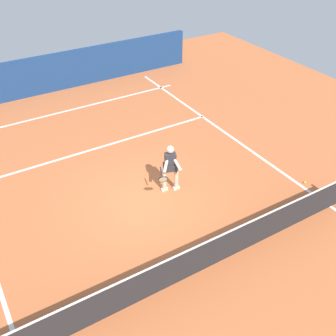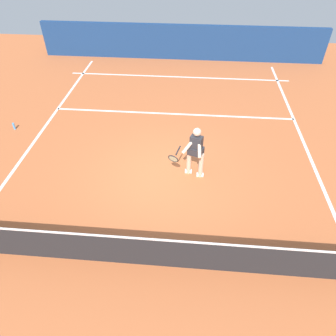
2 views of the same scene
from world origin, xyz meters
TOP-DOWN VIEW (x-y plane):
  - ground_plane at (0.00, 0.00)m, footprint 24.02×24.02m
  - court_back_wall at (0.00, -8.94)m, footprint 13.79×0.24m
  - baseline_marking at (0.00, -6.74)m, footprint 9.79×0.10m
  - service_line_marking at (0.00, -3.46)m, footprint 8.79×0.10m
  - sideline_left_marking at (-4.39, 0.00)m, footprint 0.10×16.47m
  - sideline_right_marking at (4.39, 0.00)m, footprint 0.10×16.47m
  - court_net at (0.00, 2.91)m, footprint 9.47×0.08m
  - tennis_player at (-0.84, -0.12)m, footprint 0.99×0.86m
  - water_bottle at (5.36, -1.96)m, footprint 0.07×0.07m

SIDE VIEW (x-z plane):
  - ground_plane at x=0.00m, z-range 0.00..0.00m
  - baseline_marking at x=0.00m, z-range 0.00..0.01m
  - service_line_marking at x=0.00m, z-range 0.00..0.01m
  - sideline_left_marking at x=-4.39m, z-range 0.00..0.01m
  - sideline_right_marking at x=4.39m, z-range 0.00..0.01m
  - water_bottle at x=5.36m, z-range 0.00..0.24m
  - court_net at x=0.00m, z-range -0.03..0.96m
  - court_back_wall at x=0.00m, z-range 0.00..1.63m
  - tennis_player at x=-0.84m, z-range 0.07..1.62m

